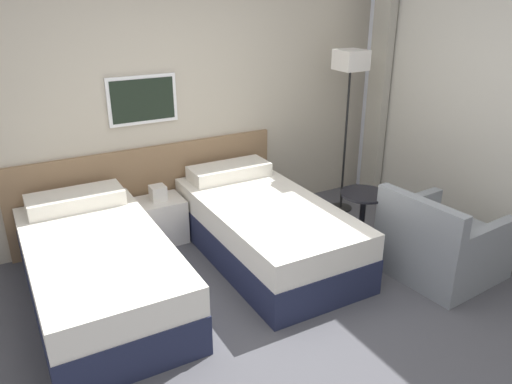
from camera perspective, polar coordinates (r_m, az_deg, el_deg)
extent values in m
plane|color=#47474C|center=(3.71, 4.06, -15.46)|extent=(16.00, 16.00, 0.00)
cube|color=#B7AD99|center=(4.86, -8.97, 11.16)|extent=(10.00, 0.06, 2.70)
cube|color=#846647|center=(4.97, -11.98, 0.18)|extent=(2.61, 0.04, 0.88)
cube|color=white|center=(4.71, -12.85, 10.23)|extent=(0.64, 0.03, 0.44)
cube|color=black|center=(4.70, -12.80, 10.20)|extent=(0.58, 0.01, 0.38)
cube|color=#A8A393|center=(5.68, 13.90, 12.08)|extent=(0.10, 0.24, 2.64)
cube|color=#1E233D|center=(4.08, -17.20, -10.11)|extent=(0.99, 1.93, 0.30)
cube|color=silver|center=(3.95, -17.64, -6.88)|extent=(0.98, 1.91, 0.22)
cube|color=silver|center=(4.53, -19.93, -0.82)|extent=(0.79, 0.34, 0.13)
cube|color=#1E233D|center=(4.52, 1.19, -5.64)|extent=(0.99, 1.93, 0.30)
cube|color=silver|center=(4.40, 1.22, -2.62)|extent=(0.98, 1.91, 0.22)
cube|color=silver|center=(4.93, -3.08, 2.40)|extent=(0.79, 0.34, 0.13)
cube|color=beige|center=(4.85, -10.89, -3.21)|extent=(0.45, 0.36, 0.43)
cube|color=silver|center=(4.73, -11.14, -0.11)|extent=(0.14, 0.14, 0.14)
cylinder|color=black|center=(5.61, 9.64, -1.76)|extent=(0.24, 0.24, 0.02)
cylinder|color=black|center=(5.35, 10.16, 5.63)|extent=(0.02, 0.02, 1.49)
cube|color=silver|center=(5.18, 10.81, 14.61)|extent=(0.27, 0.27, 0.20)
cylinder|color=black|center=(4.69, 11.66, -7.00)|extent=(0.27, 0.27, 0.01)
cylinder|color=black|center=(4.56, 11.95, -3.73)|extent=(0.05, 0.05, 0.58)
cylinder|color=black|center=(4.44, 12.26, -0.23)|extent=(0.41, 0.41, 0.02)
cube|color=gray|center=(4.55, 20.48, -6.36)|extent=(0.89, 0.88, 0.39)
cube|color=gray|center=(4.11, 18.17, -3.18)|extent=(0.17, 0.82, 0.37)
cube|color=gray|center=(4.26, 24.85, -4.75)|extent=(0.71, 0.15, 0.18)
cube|color=gray|center=(4.61, 17.41, -1.55)|extent=(0.71, 0.15, 0.18)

